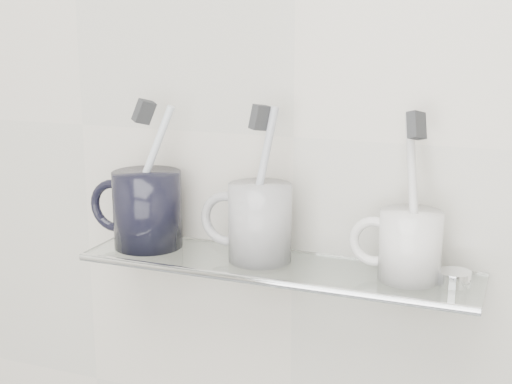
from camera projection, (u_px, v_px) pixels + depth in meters
The scene contains 18 objects.
wall_back at pixel (294, 137), 0.91m from camera, with size 2.50×2.50×0.00m, color #BDB6A7.
shelf_glass at pixel (276, 266), 0.89m from camera, with size 0.50×0.12×0.01m, color silver.
shelf_rail at pixel (260, 281), 0.84m from camera, with size 0.01×0.01×0.50m, color silver.
bracket_left at pixel (148, 246), 1.01m from camera, with size 0.02×0.02×0.03m, color silver.
bracket_right at pixel (453, 284), 0.86m from camera, with size 0.02×0.02×0.03m, color silver.
mug_left at pixel (148, 209), 0.95m from camera, with size 0.09×0.09×0.10m, color black.
mug_left_handle at pixel (114, 206), 0.96m from camera, with size 0.07×0.07×0.01m, color black.
toothbrush_left at pixel (146, 172), 0.93m from camera, with size 0.01×0.01×0.19m, color silver.
bristles_left at pixel (144, 112), 0.92m from camera, with size 0.01×0.02×0.03m, color #2A2B2D.
mug_center at pixel (260, 223), 0.89m from camera, with size 0.08×0.08×0.10m, color white.
mug_center_handle at pixel (227, 219), 0.91m from camera, with size 0.07×0.07×0.01m, color white.
toothbrush_center at pixel (260, 182), 0.88m from camera, with size 0.01×0.01×0.19m, color #9EA4AC.
bristles_center at pixel (260, 118), 0.86m from camera, with size 0.01×0.02×0.03m, color #2A2B2D.
mug_right at pixel (410, 246), 0.83m from camera, with size 0.07×0.07×0.08m, color silver.
mug_right_handle at pixel (374, 242), 0.84m from camera, with size 0.06×0.06×0.01m, color silver.
toothbrush_right at pixel (413, 195), 0.81m from camera, with size 0.01×0.01×0.19m, color beige.
bristles_right at pixel (417, 125), 0.79m from camera, with size 0.01×0.02×0.03m, color #2A2B2D.
chrome_cap at pixel (454, 278), 0.81m from camera, with size 0.04×0.04×0.02m, color silver.
Camera 1 is at (0.28, 0.24, 1.39)m, focal length 50.00 mm.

